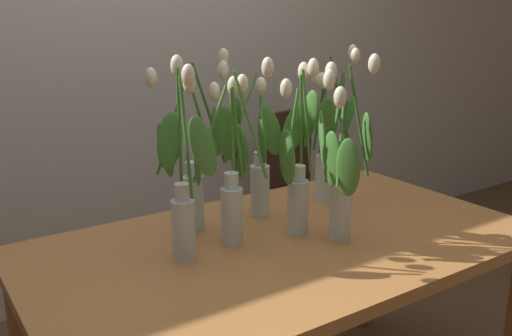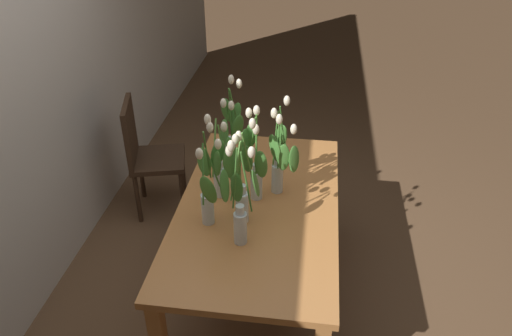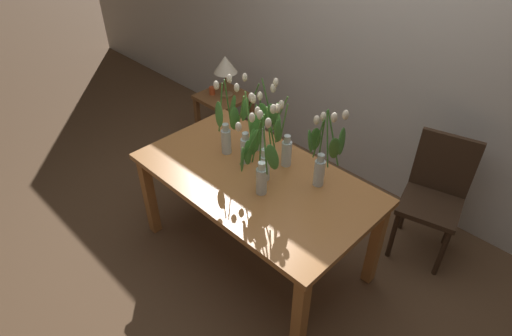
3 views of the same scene
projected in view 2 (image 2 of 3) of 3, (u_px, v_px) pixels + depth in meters
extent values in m
plane|color=brown|center=(258.00, 296.00, 3.16)|extent=(18.00, 18.00, 0.00)
cube|color=beige|center=(0.00, 92.00, 2.60)|extent=(9.00, 0.10, 2.70)
cube|color=#B7753D|center=(258.00, 207.00, 2.78)|extent=(1.60, 0.90, 0.04)
cube|color=#B7753D|center=(324.00, 191.00, 3.55)|extent=(0.07, 0.07, 0.70)
cube|color=#B7753D|center=(220.00, 183.00, 3.64)|extent=(0.07, 0.07, 0.70)
cylinder|color=silver|center=(277.00, 178.00, 2.83)|extent=(0.07, 0.07, 0.18)
cylinder|color=silver|center=(278.00, 162.00, 2.77)|extent=(0.04, 0.04, 0.05)
cylinder|color=silver|center=(277.00, 183.00, 2.85)|extent=(0.06, 0.06, 0.11)
cylinder|color=#3D752D|center=(283.00, 132.00, 2.71)|extent=(0.08, 0.04, 0.34)
ellipsoid|color=#F2E5C6|center=(287.00, 101.00, 2.65)|extent=(0.04, 0.04, 0.06)
ellipsoid|color=#427F33|center=(281.00, 136.00, 2.78)|extent=(0.08, 0.10, 0.18)
cylinder|color=#3D752D|center=(278.00, 142.00, 2.65)|extent=(0.07, 0.02, 0.31)
ellipsoid|color=#F2E5C6|center=(279.00, 119.00, 2.55)|extent=(0.04, 0.04, 0.06)
ellipsoid|color=#427F33|center=(283.00, 158.00, 2.66)|extent=(0.03, 0.07, 0.17)
cylinder|color=#3D752D|center=(275.00, 139.00, 2.67)|extent=(0.04, 0.03, 0.33)
ellipsoid|color=#F2E5C6|center=(274.00, 113.00, 2.57)|extent=(0.04, 0.04, 0.06)
ellipsoid|color=#427F33|center=(275.00, 148.00, 2.64)|extent=(0.07, 0.11, 0.18)
cylinder|color=#3D752D|center=(286.00, 147.00, 2.65)|extent=(0.09, 0.09, 0.25)
ellipsoid|color=#F2E5C6|center=(294.00, 129.00, 2.53)|extent=(0.04, 0.04, 0.06)
ellipsoid|color=#427F33|center=(294.00, 159.00, 2.67)|extent=(0.06, 0.08, 0.17)
cylinder|color=silver|center=(256.00, 185.00, 2.78)|extent=(0.07, 0.07, 0.18)
cylinder|color=silver|center=(256.00, 168.00, 2.71)|extent=(0.04, 0.04, 0.05)
cylinder|color=silver|center=(256.00, 189.00, 2.79)|extent=(0.06, 0.06, 0.11)
cylinder|color=#478433|center=(256.00, 150.00, 2.61)|extent=(0.06, 0.01, 0.27)
ellipsoid|color=#F2E5C6|center=(256.00, 129.00, 2.52)|extent=(0.04, 0.04, 0.06)
ellipsoid|color=#427F33|center=(261.00, 164.00, 2.61)|extent=(0.03, 0.09, 0.18)
cylinder|color=#478433|center=(252.00, 141.00, 2.66)|extent=(0.05, 0.05, 0.31)
ellipsoid|color=#F2E5C6|center=(249.00, 113.00, 2.59)|extent=(0.04, 0.04, 0.06)
ellipsoid|color=#427F33|center=(244.00, 144.00, 2.68)|extent=(0.11, 0.08, 0.18)
cylinder|color=#478433|center=(256.00, 140.00, 2.65)|extent=(0.05, 0.02, 0.33)
ellipsoid|color=#F2E5C6|center=(257.00, 110.00, 2.58)|extent=(0.04, 0.04, 0.06)
ellipsoid|color=#427F33|center=(251.00, 134.00, 2.68)|extent=(0.04, 0.10, 0.18)
cylinder|color=silver|center=(208.00, 209.00, 2.58)|extent=(0.07, 0.07, 0.18)
cylinder|color=silver|center=(207.00, 191.00, 2.52)|extent=(0.04, 0.04, 0.05)
cylinder|color=silver|center=(208.00, 213.00, 2.60)|extent=(0.06, 0.06, 0.11)
cylinder|color=#3D752D|center=(207.00, 156.00, 2.49)|extent=(0.12, 0.01, 0.34)
ellipsoid|color=#F2E5C6|center=(208.00, 119.00, 2.44)|extent=(0.04, 0.04, 0.06)
ellipsoid|color=#4C8E38|center=(204.00, 162.00, 2.56)|extent=(0.03, 0.10, 0.18)
cylinder|color=#3D752D|center=(203.00, 174.00, 2.38)|extent=(0.12, 0.02, 0.29)
ellipsoid|color=#F2E5C6|center=(199.00, 154.00, 2.25)|extent=(0.04, 0.04, 0.06)
ellipsoid|color=#4C8E38|center=(208.00, 190.00, 2.38)|extent=(0.04, 0.11, 0.18)
cylinder|color=#3D752D|center=(213.00, 168.00, 2.48)|extent=(0.06, 0.06, 0.25)
ellipsoid|color=#F2E5C6|center=(218.00, 144.00, 2.42)|extent=(0.04, 0.04, 0.06)
ellipsoid|color=#4C8E38|center=(217.00, 164.00, 2.52)|extent=(0.10, 0.08, 0.18)
cylinder|color=silver|center=(240.00, 228.00, 2.45)|extent=(0.07, 0.07, 0.18)
cylinder|color=silver|center=(240.00, 210.00, 2.39)|extent=(0.04, 0.04, 0.05)
cylinder|color=silver|center=(240.00, 233.00, 2.46)|extent=(0.06, 0.06, 0.11)
cylinder|color=#3D752D|center=(235.00, 179.00, 2.31)|extent=(0.02, 0.04, 0.35)
ellipsoid|color=#F2E5C6|center=(231.00, 146.00, 2.22)|extent=(0.04, 0.04, 0.06)
ellipsoid|color=#427F33|center=(225.00, 186.00, 2.32)|extent=(0.10, 0.06, 0.18)
cylinder|color=#3D752D|center=(246.00, 183.00, 2.30)|extent=(0.01, 0.06, 0.34)
ellipsoid|color=#F2E5C6|center=(252.00, 152.00, 2.20)|extent=(0.04, 0.04, 0.06)
ellipsoid|color=#427F33|center=(256.00, 183.00, 2.33)|extent=(0.10, 0.05, 0.18)
cylinder|color=silver|center=(220.00, 182.00, 2.80)|extent=(0.07, 0.07, 0.18)
cylinder|color=silver|center=(219.00, 165.00, 2.74)|extent=(0.04, 0.04, 0.05)
cylinder|color=silver|center=(220.00, 186.00, 2.81)|extent=(0.06, 0.06, 0.11)
cylinder|color=#56933D|center=(214.00, 148.00, 2.59)|extent=(0.13, 0.01, 0.30)
ellipsoid|color=#F2E5C6|center=(210.00, 127.00, 2.45)|extent=(0.04, 0.04, 0.06)
ellipsoid|color=#427F33|center=(218.00, 153.00, 2.56)|extent=(0.02, 0.11, 0.18)
cylinder|color=#56933D|center=(222.00, 147.00, 2.65)|extent=(0.03, 0.04, 0.26)
ellipsoid|color=#F2E5C6|center=(224.00, 127.00, 2.57)|extent=(0.04, 0.04, 0.06)
ellipsoid|color=#427F33|center=(231.00, 149.00, 2.66)|extent=(0.10, 0.08, 0.18)
cylinder|color=silver|center=(242.00, 207.00, 2.60)|extent=(0.07, 0.07, 0.18)
cylinder|color=silver|center=(242.00, 189.00, 2.53)|extent=(0.04, 0.04, 0.05)
cylinder|color=silver|center=(242.00, 212.00, 2.61)|extent=(0.06, 0.06, 0.11)
cylinder|color=#56933D|center=(247.00, 157.00, 2.49)|extent=(0.10, 0.05, 0.33)
ellipsoid|color=#F2E5C6|center=(252.00, 124.00, 2.43)|extent=(0.04, 0.04, 0.06)
ellipsoid|color=#427F33|center=(247.00, 159.00, 2.55)|extent=(0.06, 0.08, 0.17)
cylinder|color=#56933D|center=(238.00, 165.00, 2.48)|extent=(0.03, 0.04, 0.28)
ellipsoid|color=#F2E5C6|center=(235.00, 139.00, 2.41)|extent=(0.04, 0.04, 0.06)
ellipsoid|color=#427F33|center=(229.00, 165.00, 2.49)|extent=(0.07, 0.09, 0.18)
cylinder|color=#56933D|center=(235.00, 172.00, 2.41)|extent=(0.11, 0.04, 0.29)
ellipsoid|color=#F2E5C6|center=(229.00, 151.00, 2.29)|extent=(0.04, 0.04, 0.06)
ellipsoid|color=#427F33|center=(237.00, 188.00, 2.40)|extent=(0.04, 0.07, 0.17)
cylinder|color=#56933D|center=(240.00, 163.00, 2.49)|extent=(0.05, 0.03, 0.29)
ellipsoid|color=#F2E5C6|center=(239.00, 136.00, 2.43)|extent=(0.04, 0.04, 0.06)
ellipsoid|color=#427F33|center=(234.00, 171.00, 2.55)|extent=(0.06, 0.11, 0.18)
cylinder|color=silver|center=(231.00, 157.00, 3.03)|extent=(0.07, 0.07, 0.18)
cylinder|color=silver|center=(230.00, 141.00, 2.97)|extent=(0.04, 0.04, 0.05)
cylinder|color=silver|center=(231.00, 161.00, 3.05)|extent=(0.06, 0.06, 0.11)
cylinder|color=#3D752D|center=(226.00, 123.00, 2.89)|extent=(0.03, 0.03, 0.27)
ellipsoid|color=#F2E5C6|center=(223.00, 103.00, 2.80)|extent=(0.04, 0.04, 0.06)
ellipsoid|color=#427F33|center=(224.00, 132.00, 2.86)|extent=(0.07, 0.08, 0.17)
cylinder|color=#3D752D|center=(235.00, 113.00, 2.92)|extent=(0.09, 0.05, 0.34)
ellipsoid|color=#F2E5C6|center=(239.00, 84.00, 2.86)|extent=(0.04, 0.04, 0.06)
ellipsoid|color=#427F33|center=(236.00, 115.00, 2.98)|extent=(0.06, 0.11, 0.18)
cylinder|color=#3D752D|center=(231.00, 124.00, 2.88)|extent=(0.04, 0.03, 0.26)
ellipsoid|color=#F2E5C6|center=(231.00, 106.00, 2.79)|extent=(0.04, 0.04, 0.06)
ellipsoid|color=#427F33|center=(238.00, 127.00, 2.86)|extent=(0.06, 0.10, 0.18)
cylinder|color=#3D752D|center=(231.00, 111.00, 2.94)|extent=(0.12, 0.01, 0.34)
ellipsoid|color=#F2E5C6|center=(231.00, 80.00, 2.89)|extent=(0.04, 0.04, 0.06)
ellipsoid|color=#427F33|center=(227.00, 110.00, 2.98)|extent=(0.04, 0.10, 0.18)
cube|color=#382619|center=(158.00, 160.00, 3.74)|extent=(0.49, 0.49, 0.04)
cylinder|color=#382619|center=(183.00, 172.00, 4.02)|extent=(0.04, 0.04, 0.43)
cylinder|color=#382619|center=(183.00, 196.00, 3.74)|extent=(0.04, 0.04, 0.43)
cylinder|color=#382619|center=(141.00, 175.00, 3.99)|extent=(0.04, 0.04, 0.43)
cylinder|color=#382619|center=(138.00, 199.00, 3.70)|extent=(0.04, 0.04, 0.43)
cube|color=#382619|center=(130.00, 132.00, 3.58)|extent=(0.40, 0.13, 0.46)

